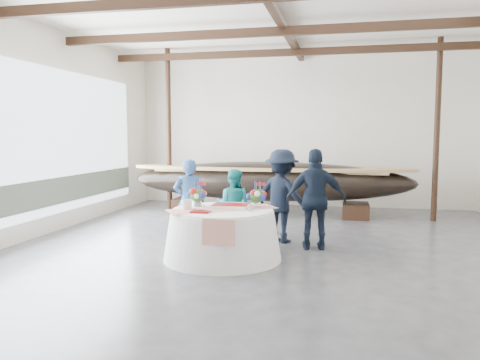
# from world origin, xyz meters

# --- Properties ---
(floor) EXTENTS (10.00, 12.00, 0.01)m
(floor) POSITION_xyz_m (0.00, 0.00, 0.00)
(floor) COLOR #3D3D42
(floor) RESTS_ON ground
(wall_back) EXTENTS (10.00, 0.02, 4.50)m
(wall_back) POSITION_xyz_m (0.00, 6.00, 2.25)
(wall_back) COLOR silver
(wall_back) RESTS_ON ground
(wall_front) EXTENTS (10.00, 0.02, 4.50)m
(wall_front) POSITION_xyz_m (0.00, -6.00, 2.25)
(wall_front) COLOR silver
(wall_front) RESTS_ON ground
(wall_left) EXTENTS (0.02, 12.00, 4.50)m
(wall_left) POSITION_xyz_m (-5.00, 0.00, 2.25)
(wall_left) COLOR silver
(wall_left) RESTS_ON ground
(pavilion_structure) EXTENTS (9.80, 11.76, 4.50)m
(pavilion_structure) POSITION_xyz_m (0.00, 0.73, 4.00)
(pavilion_structure) COLOR black
(pavilion_structure) RESTS_ON ground
(open_bay) EXTENTS (0.03, 7.00, 3.20)m
(open_bay) POSITION_xyz_m (-4.95, 1.00, 1.83)
(open_bay) COLOR silver
(open_bay) RESTS_ON ground
(longboat_display) EXTENTS (7.62, 1.52, 1.43)m
(longboat_display) POSITION_xyz_m (-0.68, 4.11, 0.91)
(longboat_display) COLOR black
(longboat_display) RESTS_ON ground
(banquet_table) EXTENTS (2.05, 2.05, 0.88)m
(banquet_table) POSITION_xyz_m (-0.75, -0.50, 0.44)
(banquet_table) COLOR white
(banquet_table) RESTS_ON ground
(tabletop_items) EXTENTS (1.87, 1.51, 0.40)m
(tabletop_items) POSITION_xyz_m (-0.78, -0.31, 1.02)
(tabletop_items) COLOR red
(tabletop_items) RESTS_ON banquet_table
(guest_woman_blue) EXTENTS (0.72, 0.63, 1.67)m
(guest_woman_blue) POSITION_xyz_m (-1.75, 0.64, 0.83)
(guest_woman_blue) COLOR #294E83
(guest_woman_blue) RESTS_ON ground
(guest_woman_teal) EXTENTS (0.74, 0.59, 1.46)m
(guest_woman_teal) POSITION_xyz_m (-0.90, 0.93, 0.73)
(guest_woman_teal) COLOR teal
(guest_woman_teal) RESTS_ON ground
(guest_man_left) EXTENTS (1.38, 1.12, 1.87)m
(guest_man_left) POSITION_xyz_m (0.08, 1.01, 0.93)
(guest_man_left) COLOR black
(guest_man_left) RESTS_ON ground
(guest_man_right) EXTENTS (1.16, 0.58, 1.90)m
(guest_man_right) POSITION_xyz_m (0.78, 0.55, 0.95)
(guest_man_right) COLOR black
(guest_man_right) RESTS_ON ground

